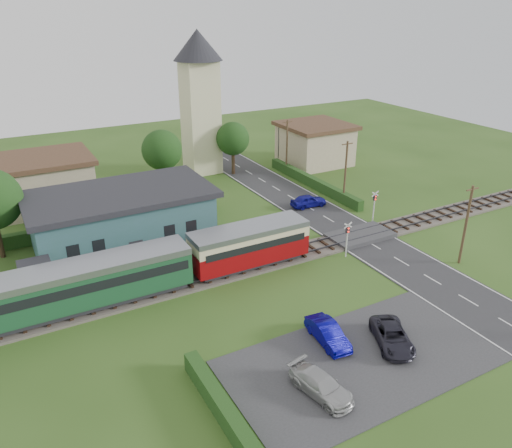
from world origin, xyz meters
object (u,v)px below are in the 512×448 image
church_tower (200,92)px  crossing_signal_near (347,234)px  car_park_silver (321,385)px  pedestrian_near (200,246)px  house_west (41,182)px  car_on_road (308,201)px  car_park_blue (328,333)px  house_east (315,143)px  train (31,296)px  station_building (122,219)px  crossing_signal_far (374,202)px  car_park_dark (392,336)px  equipment_hut (37,278)px  pedestrian_far (92,275)px

church_tower → crossing_signal_near: (1.40, -28.41, -8.08)m
car_park_silver → pedestrian_near: pedestrian_near is taller
house_west → pedestrian_near: (10.05, -19.63, -1.55)m
crossing_signal_near → car_on_road: size_ratio=0.83×
house_west → car_park_blue: bearing=-69.7°
church_tower → house_east: (15.00, -4.00, -7.43)m
car_on_road → house_west: bearing=64.9°
train → church_tower: 36.08m
station_building → pedestrian_near: (5.05, -5.62, -1.46)m
house_west → train: bearing=-99.1°
train → crossing_signal_far: (32.28, 2.39, -0.04)m
church_tower → train: bearing=-132.3°
house_west → church_tower: bearing=8.5°
house_west → house_east: size_ratio=1.23×
train → car_park_blue: (16.44, -11.50, -1.44)m
house_east → car_park_dark: house_east is taller
equipment_hut → car_park_dark: size_ratio=0.58×
equipment_hut → car_on_road: equipment_hut is taller
station_building → car_park_blue: size_ratio=4.01×
train → car_park_blue: 20.11m
train → crossing_signal_near: size_ratio=13.18×
crossing_signal_near → car_park_blue: (-8.64, -9.09, -1.40)m
equipment_hut → car_on_road: bearing=11.4°
car_park_blue → car_park_dark: car_park_blue is taller
church_tower → house_east: size_ratio=2.00×
crossing_signal_far → pedestrian_near: bearing=177.0°
house_west → pedestrian_far: bearing=-87.6°
car_park_blue → house_east: bearing=61.9°
equipment_hut → house_west: size_ratio=0.24×
pedestrian_near → pedestrian_far: bearing=4.9°
house_west → crossing_signal_far: size_ratio=3.30×
equipment_hut → pedestrian_far: equipment_hut is taller
equipment_hut → car_park_silver: (12.60, -18.37, -1.06)m
crossing_signal_near → car_park_silver: size_ratio=0.78×
house_west → pedestrian_near: house_west is taller
car_park_blue → church_tower: bearing=84.5°
house_east → crossing_signal_far: house_east is taller
crossing_signal_far → car_park_blue: 21.12m
station_building → crossing_signal_far: station_building is taller
station_building → crossing_signal_far: 24.51m
church_tower → car_on_road: bearing=-73.5°
house_east → pedestrian_far: 39.26m
car_park_blue → car_park_silver: 4.84m
equipment_hut → car_park_dark: equipment_hut is taller
train → house_west: bearing=80.9°
equipment_hut → pedestrian_near: bearing=0.7°
crossing_signal_near → car_park_silver: 17.44m
train → crossing_signal_far: bearing=4.2°
equipment_hut → crossing_signal_far: size_ratio=0.78×
church_tower → crossing_signal_near: bearing=-87.2°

